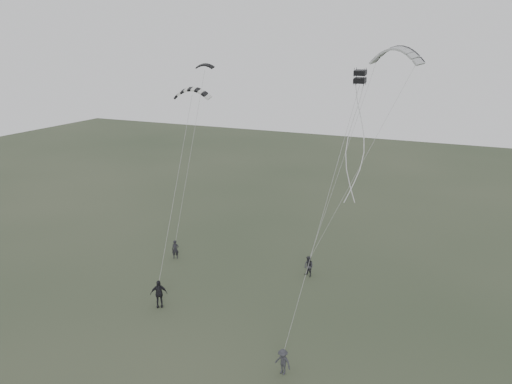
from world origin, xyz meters
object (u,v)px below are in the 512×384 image
at_px(kite_pale_large, 397,48).
at_px(kite_box, 360,77).
at_px(flyer_right, 309,266).
at_px(kite_dark_small, 205,65).
at_px(flyer_far, 283,362).
at_px(flyer_center, 159,294).
at_px(flyer_left, 175,249).
at_px(kite_striped, 192,89).

distance_m(kite_pale_large, kite_box, 11.25).
height_order(flyer_right, kite_dark_small, kite_dark_small).
bearing_deg(kite_dark_small, flyer_far, -55.12).
bearing_deg(flyer_center, flyer_far, -51.69).
xyz_separation_m(flyer_left, kite_pale_large, (15.60, 8.04, 16.20)).
bearing_deg(kite_box, flyer_right, 132.45).
bearing_deg(kite_pale_large, flyer_left, -128.69).
distance_m(flyer_right, flyer_far, 12.24).
distance_m(flyer_far, kite_pale_large, 24.85).
bearing_deg(flyer_right, kite_box, -20.67).
distance_m(flyer_right, kite_box, 15.86).
distance_m(flyer_left, flyer_right, 11.34).
bearing_deg(kite_striped, kite_box, -19.49).
bearing_deg(kite_striped, flyer_left, 138.87).
bearing_deg(kite_striped, flyer_far, -53.38).
bearing_deg(kite_box, kite_striped, 172.99).
bearing_deg(kite_dark_small, kite_box, -35.17).
relative_size(flyer_far, kite_striped, 0.57).
relative_size(kite_pale_large, kite_box, 6.15).
height_order(flyer_left, flyer_center, flyer_center).
distance_m(flyer_left, kite_box, 21.49).
distance_m(flyer_left, kite_pale_large, 23.89).
height_order(flyer_left, kite_pale_large, kite_pale_large).
height_order(flyer_right, kite_box, kite_box).
height_order(flyer_right, kite_pale_large, kite_pale_large).
bearing_deg(kite_box, flyer_far, -102.72).
bearing_deg(flyer_right, kite_pale_large, 83.60).
bearing_deg(kite_pale_large, kite_striped, -117.71).
xyz_separation_m(kite_pale_large, kite_striped, (-12.38, -9.76, -2.75)).
bearing_deg(kite_dark_small, flyer_left, -94.41).
bearing_deg(kite_pale_large, flyer_right, -98.74).
distance_m(kite_dark_small, kite_pale_large, 15.85).
bearing_deg(flyer_right, kite_striped, -132.97).
xyz_separation_m(kite_dark_small, kite_striped, (3.27, -7.63, -1.36)).
height_order(flyer_left, kite_dark_small, kite_dark_small).
distance_m(flyer_left, kite_dark_small, 15.94).
height_order(flyer_right, flyer_far, flyer_right).
bearing_deg(flyer_left, flyer_right, -21.94).
xyz_separation_m(flyer_right, flyer_far, (2.48, -11.99, -0.07)).
relative_size(flyer_center, kite_box, 2.70).
bearing_deg(kite_pale_large, kite_box, -67.08).
relative_size(flyer_far, kite_dark_small, 0.93).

